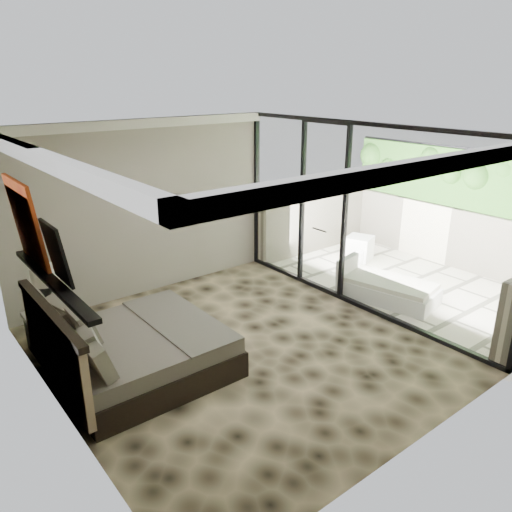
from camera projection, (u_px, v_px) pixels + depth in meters
floor at (239, 349)px, 6.57m from camera, size 5.00×5.00×0.00m
ceiling at (237, 133)px, 5.63m from camera, size 4.50×5.00×0.02m
back_wall at (145, 209)px, 7.94m from camera, size 4.50×0.02×2.80m
left_wall at (51, 296)px, 4.79m from camera, size 0.02×5.00×2.80m
glass_wall at (360, 219)px, 7.41m from camera, size 0.08×5.00×2.80m
terrace_slab at (410, 284)px, 8.78m from camera, size 3.00×5.00×0.12m
parapet_far at (457, 237)px, 9.36m from camera, size 0.30×5.00×1.10m
foliage_hedge at (466, 179)px, 8.99m from camera, size 0.36×4.60×1.10m
picture_ledge at (52, 282)px, 4.87m from camera, size 0.12×2.20×0.05m
bed at (132, 351)px, 5.92m from camera, size 1.95×1.89×1.08m
nightstand at (51, 331)px, 6.48m from camera, size 0.63×0.63×0.54m
table_lamp at (46, 283)px, 6.33m from camera, size 0.34×0.34×0.63m
abstract_canvas at (26, 222)px, 5.15m from camera, size 0.13×0.90×0.90m
framed_print at (56, 253)px, 4.68m from camera, size 0.11×0.50×0.60m
ottoman at (359, 248)px, 9.74m from camera, size 0.60×0.60×0.46m
lounger at (385, 288)px, 8.02m from camera, size 1.07×1.64×0.59m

